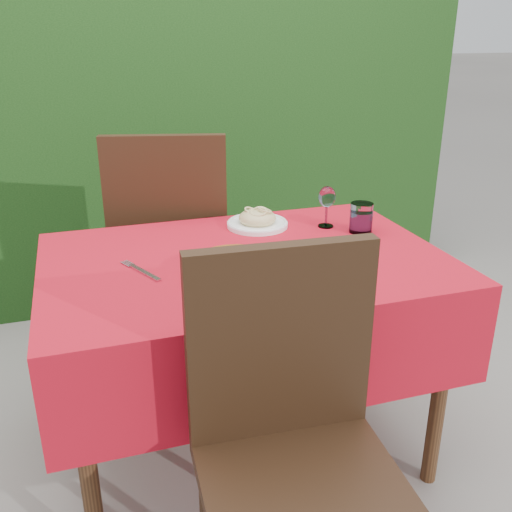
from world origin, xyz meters
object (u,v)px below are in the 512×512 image
object	(u,v)px
chair_near	(293,434)
pasta_plate	(257,221)
chair_far	(171,237)
pizza_plate	(237,268)
wine_glass	(327,199)
fork	(145,272)
water_glass	(361,219)

from	to	relation	value
chair_near	pasta_plate	distance (m)	0.95
chair_far	chair_near	bearing A→B (deg)	106.45
pizza_plate	chair_far	bearing A→B (deg)	94.71
wine_glass	chair_far	bearing A→B (deg)	137.42
chair_near	chair_far	xyz separation A→B (m)	(-0.06, 1.28, 0.04)
chair_near	pasta_plate	world-z (taller)	chair_near
pizza_plate	fork	distance (m)	0.28
chair_far	water_glass	bearing A→B (deg)	151.12
pizza_plate	pasta_plate	distance (m)	0.46
fork	pasta_plate	bearing A→B (deg)	9.73
pizza_plate	wine_glass	distance (m)	0.55
chair_far	fork	distance (m)	0.73
pasta_plate	fork	distance (m)	0.55
pasta_plate	water_glass	bearing A→B (deg)	-27.22
pizza_plate	fork	world-z (taller)	pizza_plate
fork	chair_far	bearing A→B (deg)	49.91
water_glass	fork	bearing A→B (deg)	-169.92
chair_far	water_glass	distance (m)	0.83
chair_far	wine_glass	world-z (taller)	chair_far
chair_near	fork	world-z (taller)	chair_near
water_glass	wine_glass	xyz separation A→B (m)	(-0.09, 0.09, 0.06)
water_glass	fork	world-z (taller)	water_glass
chair_near	wine_glass	xyz separation A→B (m)	(0.44, 0.83, 0.29)
pizza_plate	pasta_plate	xyz separation A→B (m)	(0.20, 0.41, -0.00)
wine_glass	water_glass	bearing A→B (deg)	-44.26
water_glass	pizza_plate	bearing A→B (deg)	-155.39
pasta_plate	water_glass	size ratio (longest dim) A/B	2.10
water_glass	chair_near	bearing A→B (deg)	-126.15
chair_near	chair_far	size ratio (longest dim) A/B	0.94
pasta_plate	fork	bearing A→B (deg)	-145.58
chair_near	fork	size ratio (longest dim) A/B	4.66
wine_glass	fork	world-z (taller)	wine_glass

